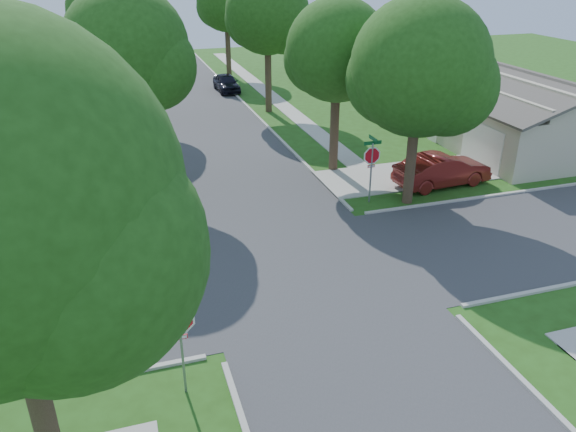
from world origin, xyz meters
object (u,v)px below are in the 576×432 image
(car_driveway, at_px, (442,170))
(tree_w_mid, at_px, (117,17))
(tree_w_near, at_px, (129,55))
(tree_w_far, at_px, (112,13))
(house_ne_near, at_px, (502,113))
(car_curb_east, at_px, (226,83))
(tree_ne_corner, at_px, (421,74))
(stop_sign_sw, at_px, (179,325))
(tree_e_near, at_px, (338,55))
(car_curb_west, at_px, (150,51))
(stop_sign_ne, at_px, (372,158))
(house_ne_far, at_px, (370,61))
(tree_e_far, at_px, (227,4))
(tree_e_mid, at_px, (268,16))

(car_driveway, bearing_deg, tree_w_mid, 35.64)
(tree_w_mid, bearing_deg, tree_w_near, -90.02)
(tree_w_near, height_order, tree_w_far, tree_w_near)
(house_ne_near, height_order, car_curb_east, house_ne_near)
(house_ne_near, bearing_deg, tree_ne_corner, -144.82)
(stop_sign_sw, bearing_deg, house_ne_near, 37.18)
(tree_w_near, bearing_deg, tree_e_near, -0.00)
(tree_w_near, height_order, car_curb_west, tree_w_near)
(car_curb_east, bearing_deg, stop_sign_ne, -87.89)
(stop_sign_ne, relative_size, house_ne_far, 0.22)
(tree_w_far, height_order, house_ne_far, tree_w_far)
(car_curb_west, bearing_deg, tree_w_far, 65.96)
(stop_sign_sw, distance_m, tree_w_far, 38.86)
(tree_e_near, distance_m, car_driveway, 7.23)
(tree_w_far, bearing_deg, tree_e_near, -69.39)
(car_driveway, bearing_deg, tree_w_near, 70.13)
(stop_sign_sw, bearing_deg, tree_w_mid, 89.87)
(tree_ne_corner, relative_size, car_curb_east, 2.19)
(stop_sign_ne, distance_m, car_curb_east, 23.34)
(house_ne_far, height_order, car_curb_east, house_ne_far)
(tree_w_near, bearing_deg, car_curb_west, 84.60)
(tree_w_mid, distance_m, car_curb_east, 11.98)
(stop_sign_ne, relative_size, house_ne_near, 0.22)
(tree_e_far, height_order, house_ne_far, tree_e_far)
(tree_e_far, distance_m, house_ne_far, 13.09)
(stop_sign_sw, distance_m, tree_w_near, 14.30)
(car_curb_east, bearing_deg, house_ne_near, -54.55)
(stop_sign_sw, xyz_separation_m, car_curb_east, (7.90, 32.65, -1.36))
(tree_e_near, xyz_separation_m, tree_w_mid, (-9.39, 12.00, 0.85))
(tree_w_far, bearing_deg, house_ne_near, -48.10)
(tree_e_near, xyz_separation_m, tree_w_near, (-9.40, 0.00, 0.47))
(stop_sign_sw, bearing_deg, tree_e_near, 55.41)
(tree_e_mid, bearing_deg, tree_w_mid, 180.00)
(stop_sign_sw, bearing_deg, tree_e_mid, 69.80)
(tree_ne_corner, distance_m, car_driveway, 5.55)
(car_driveway, distance_m, car_curb_east, 23.13)
(stop_sign_ne, height_order, house_ne_near, house_ne_near)
(tree_ne_corner, bearing_deg, car_curb_east, 97.58)
(house_ne_far, height_order, car_driveway, house_ne_far)
(stop_sign_ne, bearing_deg, stop_sign_sw, -135.00)
(stop_sign_sw, bearing_deg, car_curb_west, 86.01)
(stop_sign_sw, height_order, tree_e_far, tree_e_far)
(tree_ne_corner, bearing_deg, car_driveway, 28.18)
(tree_e_near, relative_size, car_curb_west, 1.70)
(stop_sign_sw, bearing_deg, car_curb_east, 76.40)
(stop_sign_sw, height_order, tree_e_near, tree_e_near)
(tree_w_mid, xyz_separation_m, car_curb_east, (7.84, 6.94, -5.82))
(tree_e_near, bearing_deg, house_ne_near, 10.04)
(tree_ne_corner, bearing_deg, house_ne_near, 35.18)
(tree_w_near, bearing_deg, house_ne_far, 44.09)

